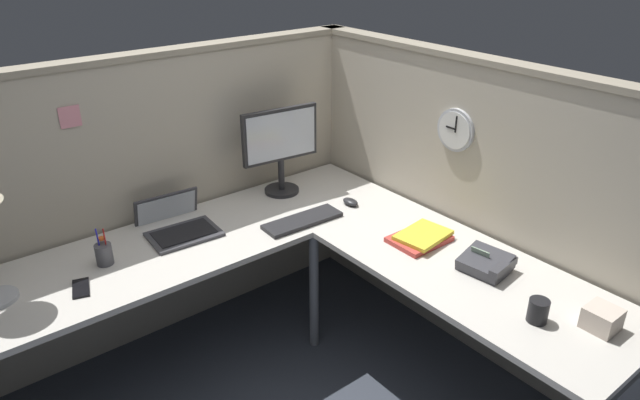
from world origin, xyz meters
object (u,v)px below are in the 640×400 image
(office_phone, at_px, (487,264))
(keyboard, at_px, (302,221))
(monitor, at_px, (280,144))
(tissue_box, at_px, (602,319))
(laptop, at_px, (176,224))
(coffee_mug, at_px, (538,311))
(computer_mouse, at_px, (350,202))
(book_stack, at_px, (421,237))
(pen_cup, at_px, (104,254))
(cell_phone, at_px, (81,288))
(wall_clock, at_px, (456,130))

(office_phone, bearing_deg, keyboard, 112.30)
(monitor, distance_m, tissue_box, 1.82)
(laptop, height_order, coffee_mug, laptop)
(monitor, relative_size, computer_mouse, 4.81)
(computer_mouse, xyz_separation_m, book_stack, (0.00, -0.52, 0.00))
(pen_cup, distance_m, tissue_box, 2.12)
(tissue_box, bearing_deg, laptop, 117.40)
(computer_mouse, distance_m, book_stack, 0.52)
(pen_cup, distance_m, cell_phone, 0.21)
(book_stack, relative_size, coffee_mug, 3.10)
(keyboard, distance_m, wall_clock, 0.91)
(laptop, xyz_separation_m, computer_mouse, (0.88, -0.35, -0.01))
(tissue_box, bearing_deg, cell_phone, 134.23)
(laptop, xyz_separation_m, keyboard, (0.54, -0.35, -0.01))
(monitor, distance_m, cell_phone, 1.30)
(computer_mouse, height_order, office_phone, office_phone)
(book_stack, xyz_separation_m, wall_clock, (0.32, 0.10, 0.46))
(pen_cup, relative_size, office_phone, 0.79)
(office_phone, bearing_deg, pen_cup, 139.30)
(book_stack, height_order, tissue_box, tissue_box)
(keyboard, distance_m, cell_phone, 1.11)
(pen_cup, bearing_deg, office_phone, -40.70)
(keyboard, bearing_deg, computer_mouse, 2.74)
(tissue_box, bearing_deg, wall_clock, 74.23)
(computer_mouse, height_order, wall_clock, wall_clock)
(monitor, height_order, office_phone, monitor)
(computer_mouse, relative_size, office_phone, 0.46)
(pen_cup, distance_m, book_stack, 1.49)
(monitor, distance_m, wall_clock, 0.97)
(wall_clock, bearing_deg, cell_phone, 163.29)
(keyboard, xyz_separation_m, wall_clock, (0.65, -0.42, 0.47))
(monitor, height_order, laptop, monitor)
(tissue_box, bearing_deg, coffee_mug, 130.15)
(book_stack, bearing_deg, pen_cup, 149.32)
(cell_phone, xyz_separation_m, office_phone, (1.47, -0.99, 0.03))
(keyboard, relative_size, wall_clock, 1.95)
(office_phone, bearing_deg, monitor, 100.22)
(office_phone, relative_size, wall_clock, 1.03)
(computer_mouse, xyz_separation_m, wall_clock, (0.32, -0.42, 0.46))
(monitor, bearing_deg, computer_mouse, -62.06)
(keyboard, height_order, cell_phone, keyboard)
(monitor, bearing_deg, pen_cup, -172.91)
(laptop, distance_m, cell_phone, 0.62)
(cell_phone, relative_size, book_stack, 0.48)
(coffee_mug, bearing_deg, office_phone, 67.54)
(coffee_mug, bearing_deg, book_stack, 80.89)
(pen_cup, bearing_deg, tissue_box, -51.36)
(pen_cup, height_order, office_phone, pen_cup)
(laptop, distance_m, computer_mouse, 0.94)
(cell_phone, relative_size, coffee_mug, 1.50)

